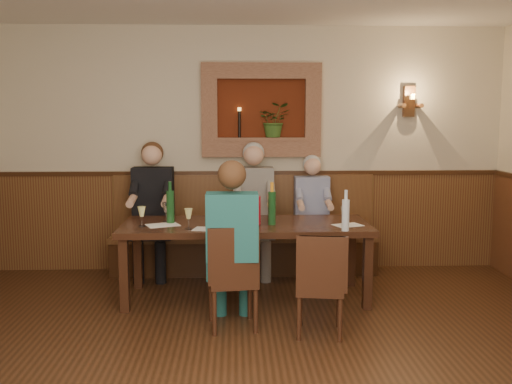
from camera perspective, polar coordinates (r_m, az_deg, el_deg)
The scene contains 28 objects.
room_shell at distance 3.61m, azimuth -0.45°, elevation 9.15°, with size 6.04×6.04×2.82m.
wainscoting at distance 3.81m, azimuth -0.43°, elevation -10.83°, with size 6.02×6.02×1.15m.
wall_niche at distance 6.56m, azimuth 0.89°, elevation 7.80°, with size 1.36×0.30×1.06m.
wall_sconce at distance 6.84m, azimuth 15.09°, elevation 8.68°, with size 0.25×0.20×0.35m.
dining_table at distance 5.57m, azimuth -1.01°, elevation -3.90°, with size 2.40×0.90×0.75m.
bench at distance 6.57m, azimuth -1.17°, elevation -5.21°, with size 3.00×0.45×1.11m.
chair_near_left at distance 4.90m, azimuth -2.32°, elevation -10.54°, with size 0.44×0.44×0.90m.
chair_near_right at distance 4.79m, azimuth 6.37°, elevation -11.17°, with size 0.43×0.43×0.86m.
person_bench_left at distance 6.47m, azimuth -10.30°, elevation -2.85°, with size 0.45×0.55×1.50m.
person_bench_mid at distance 6.41m, azimuth -0.22°, elevation -2.85°, with size 0.45×0.55×1.49m.
person_bench_right at distance 6.48m, azimuth 5.65°, elevation -3.38°, with size 0.39×0.47×1.35m.
person_chair_front at distance 4.83m, azimuth -2.37°, elevation -6.70°, with size 0.42×0.52×1.44m.
spittoon_bucket at distance 5.50m, azimuth -0.75°, elevation -1.83°, with size 0.24×0.24×0.27m, color red.
wine_bottle_green_a at distance 5.47m, azimuth 1.60°, elevation -1.52°, with size 0.09×0.09×0.41m.
wine_bottle_green_b at distance 5.60m, azimuth -8.56°, elevation -1.39°, with size 0.10×0.10×0.41m.
water_bottle at distance 5.24m, azimuth 8.95°, elevation -2.21°, with size 0.08×0.08×0.37m.
tasting_sheet_a at distance 5.54m, azimuth -9.31°, elevation -3.27°, with size 0.30×0.21×0.00m, color white.
tasting_sheet_b at distance 5.49m, azimuth -1.94°, elevation -3.27°, with size 0.30×0.22×0.00m, color white.
tasting_sheet_c at distance 5.53m, azimuth 9.17°, elevation -3.29°, with size 0.26×0.19×0.00m, color white.
tasting_sheet_d at distance 5.29m, azimuth -4.75°, elevation -3.71°, with size 0.28×0.20×0.00m, color white.
wine_glass_0 at distance 5.49m, azimuth -11.36°, elevation -2.42°, with size 0.08×0.08×0.19m, color #FDFF98, non-canonical shape.
wine_glass_1 at distance 5.47m, azimuth 8.82°, elevation -2.39°, with size 0.08×0.08×0.19m, color white, non-canonical shape.
wine_glass_2 at distance 5.30m, azimuth -6.76°, elevation -2.67°, with size 0.08×0.08×0.19m, color #FDFF98, non-canonical shape.
wine_glass_3 at distance 5.68m, azimuth -8.99°, elevation -2.01°, with size 0.08×0.08×0.19m, color white, non-canonical shape.
wine_glass_4 at distance 5.43m, azimuth -1.16°, elevation -2.38°, with size 0.08×0.08×0.19m, color #FDFF98, non-canonical shape.
wine_glass_5 at distance 5.61m, azimuth 1.48°, elevation -2.05°, with size 0.08×0.08×0.19m, color #FDFF98, non-canonical shape.
wine_glass_6 at distance 5.29m, azimuth -3.71°, elevation -2.67°, with size 0.08×0.08×0.19m, color #FDFF98, non-canonical shape.
wine_glass_7 at distance 5.70m, azimuth -4.56°, elevation -1.91°, with size 0.08×0.08×0.19m, color white, non-canonical shape.
Camera 1 is at (-0.11, -3.61, 1.80)m, focal length 40.00 mm.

